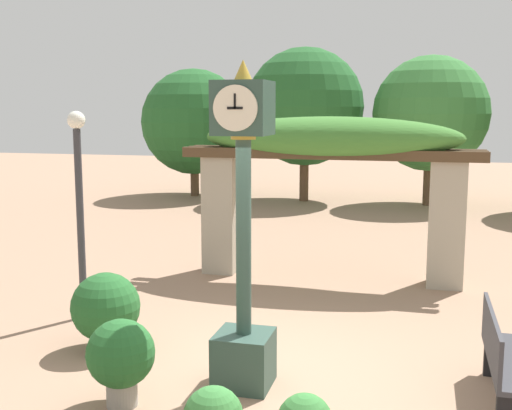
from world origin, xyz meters
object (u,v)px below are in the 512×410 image
at_px(potted_plant_near_right, 106,308).
at_px(pedestal_clock, 244,244).
at_px(park_bench, 504,359).
at_px(potted_plant_far_right, 121,357).
at_px(lamp_post, 79,189).

bearing_deg(potted_plant_near_right, pedestal_clock, -16.48).
distance_m(pedestal_clock, park_bench, 2.81).
bearing_deg(park_bench, pedestal_clock, 96.23).
bearing_deg(pedestal_clock, potted_plant_far_right, -143.85).
bearing_deg(pedestal_clock, potted_plant_near_right, 163.52).
relative_size(pedestal_clock, potted_plant_near_right, 3.55).
distance_m(potted_plant_far_right, lamp_post, 3.16).
distance_m(pedestal_clock, lamp_post, 3.18).
relative_size(potted_plant_far_right, lamp_post, 0.30).
relative_size(potted_plant_far_right, park_bench, 0.55).
xyz_separation_m(pedestal_clock, lamp_post, (-2.75, 1.57, 0.28)).
height_order(potted_plant_near_right, potted_plant_far_right, potted_plant_near_right).
bearing_deg(lamp_post, park_bench, -13.56).
relative_size(pedestal_clock, lamp_post, 1.18).
xyz_separation_m(potted_plant_near_right, potted_plant_far_right, (0.85, -1.30, -0.02)).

